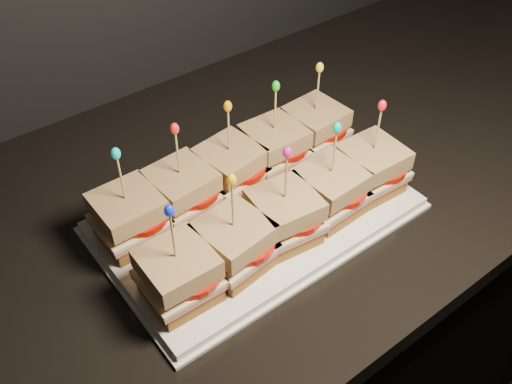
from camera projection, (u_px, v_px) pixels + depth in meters
cabinet at (209, 374)px, 1.19m from camera, size 2.37×0.66×0.89m
granite_slab at (192, 218)px, 0.88m from camera, size 2.41×0.70×0.04m
platter at (256, 215)px, 0.84m from camera, size 0.44×0.27×0.02m
platter_rim at (256, 218)px, 0.85m from camera, size 0.45×0.28×0.01m
sandwich_0_bread_bot at (132, 231)px, 0.79m from camera, size 0.08×0.08×0.02m
sandwich_0_ham at (131, 223)px, 0.78m from camera, size 0.09×0.09×0.01m
sandwich_0_cheese at (130, 220)px, 0.78m from camera, size 0.09×0.09×0.01m
sandwich_0_tomato at (139, 214)px, 0.77m from camera, size 0.08×0.08×0.01m
sandwich_0_bread_top at (127, 206)px, 0.76m from camera, size 0.08×0.08×0.03m
sandwich_0_pick at (122, 181)px, 0.73m from camera, size 0.00×0.00×0.09m
sandwich_0_frill at (116, 153)px, 0.70m from camera, size 0.01×0.01×0.02m
sandwich_1_bread_bot at (184, 205)px, 0.83m from camera, size 0.09×0.09×0.02m
sandwich_1_ham at (183, 198)px, 0.82m from camera, size 0.10×0.09×0.01m
sandwich_1_cheese at (182, 194)px, 0.81m from camera, size 0.10×0.09×0.01m
sandwich_1_tomato at (191, 189)px, 0.81m from camera, size 0.08×0.08×0.01m
sandwich_1_bread_top at (181, 180)px, 0.80m from camera, size 0.09×0.09×0.03m
sandwich_1_pick at (178, 156)px, 0.77m from camera, size 0.00×0.00×0.09m
sandwich_1_frill at (175, 129)px, 0.74m from camera, size 0.01×0.01×0.02m
sandwich_2_bread_bot at (231, 182)px, 0.87m from camera, size 0.09×0.09×0.02m
sandwich_2_ham at (230, 174)px, 0.86m from camera, size 0.10×0.10×0.01m
sandwich_2_cheese at (230, 171)px, 0.85m from camera, size 0.10×0.10×0.01m
sandwich_2_tomato at (239, 166)px, 0.85m from camera, size 0.08×0.08×0.01m
sandwich_2_bread_top at (230, 157)px, 0.83m from camera, size 0.09×0.09×0.03m
sandwich_2_pick at (229, 133)px, 0.80m from camera, size 0.00×0.00×0.09m
sandwich_2_frill at (228, 106)px, 0.77m from camera, size 0.01×0.01×0.02m
sandwich_3_bread_bot at (274, 161)px, 0.90m from camera, size 0.09×0.09×0.02m
sandwich_3_ham at (274, 153)px, 0.89m from camera, size 0.09×0.09×0.01m
sandwich_3_cheese at (274, 150)px, 0.89m from camera, size 0.10×0.09×0.01m
sandwich_3_tomato at (283, 145)px, 0.89m from camera, size 0.08×0.08×0.01m
sandwich_3_bread_top at (275, 136)px, 0.87m from camera, size 0.09×0.09×0.03m
sandwich_3_pick at (275, 112)px, 0.84m from camera, size 0.00×0.00×0.09m
sandwich_3_frill at (276, 86)px, 0.81m from camera, size 0.01×0.01×0.02m
sandwich_4_bread_bot at (313, 141)px, 0.94m from camera, size 0.09×0.09×0.02m
sandwich_4_ham at (314, 134)px, 0.93m from camera, size 0.09×0.09×0.01m
sandwich_4_cheese at (314, 130)px, 0.93m from camera, size 0.10×0.09×0.01m
sandwich_4_tomato at (323, 125)px, 0.92m from camera, size 0.08×0.08×0.01m
sandwich_4_bread_top at (316, 117)px, 0.91m from camera, size 0.09×0.09×0.03m
sandwich_4_pick at (318, 93)px, 0.88m from camera, size 0.00×0.00×0.09m
sandwich_4_frill at (320, 67)px, 0.85m from camera, size 0.01×0.01×0.02m
sandwich_5_bread_bot at (181, 289)px, 0.72m from camera, size 0.08×0.08×0.02m
sandwich_5_ham at (179, 281)px, 0.71m from camera, size 0.09×0.09×0.01m
sandwich_5_cheese at (179, 278)px, 0.70m from camera, size 0.09×0.09×0.01m
sandwich_5_tomato at (189, 272)px, 0.70m from camera, size 0.08×0.08×0.01m
sandwich_5_bread_top at (177, 264)px, 0.68m from camera, size 0.09×0.09×0.03m
sandwich_5_pick at (173, 239)px, 0.65m from camera, size 0.00×0.00×0.09m
sandwich_5_frill at (169, 211)px, 0.62m from camera, size 0.01×0.01×0.02m
sandwich_6_bread_bot at (235, 258)px, 0.76m from camera, size 0.09×0.09×0.02m
sandwich_6_ham at (234, 250)px, 0.75m from camera, size 0.10×0.10×0.01m
sandwich_6_cheese at (234, 247)px, 0.74m from camera, size 0.10×0.10×0.01m
sandwich_6_tomato at (244, 241)px, 0.74m from camera, size 0.08×0.08×0.01m
sandwich_6_bread_top at (234, 233)px, 0.72m from camera, size 0.09×0.09×0.03m
sandwich_6_pick at (233, 208)px, 0.69m from camera, size 0.00×0.00×0.09m
sandwich_6_frill at (232, 180)px, 0.66m from camera, size 0.01×0.01×0.02m
sandwich_7_bread_bot at (284, 230)px, 0.79m from camera, size 0.09×0.09×0.02m
sandwich_7_ham at (284, 222)px, 0.78m from camera, size 0.10×0.10×0.01m
sandwich_7_cheese at (284, 219)px, 0.78m from camera, size 0.10×0.10×0.01m
sandwich_7_tomato at (294, 213)px, 0.77m from camera, size 0.08×0.08×0.01m
sandwich_7_bread_top at (285, 205)px, 0.76m from camera, size 0.09×0.09×0.03m
sandwich_7_pick at (286, 180)px, 0.73m from camera, size 0.00×0.00×0.09m
sandwich_7_frill at (287, 152)px, 0.70m from camera, size 0.01×0.01×0.02m
sandwich_8_bread_bot at (328, 204)px, 0.83m from camera, size 0.09×0.09×0.02m
sandwich_8_ham at (329, 197)px, 0.82m from camera, size 0.09×0.09×0.01m
sandwich_8_cheese at (329, 193)px, 0.82m from camera, size 0.10×0.09×0.01m
sandwich_8_tomato at (339, 188)px, 0.81m from camera, size 0.08×0.08×0.01m
sandwich_8_bread_top at (331, 179)px, 0.80m from camera, size 0.09×0.09×0.03m
sandwich_8_pick at (334, 155)px, 0.77m from camera, size 0.00×0.00×0.09m
sandwich_8_frill at (337, 128)px, 0.74m from camera, size 0.01×0.01×0.02m
sandwich_9_bread_bot at (369, 181)px, 0.87m from camera, size 0.09×0.09×0.02m
sandwich_9_ham at (370, 174)px, 0.86m from camera, size 0.09×0.09×0.01m
sandwich_9_cheese at (371, 170)px, 0.85m from camera, size 0.10×0.09×0.01m
sandwich_9_tomato at (380, 165)px, 0.85m from camera, size 0.08×0.08×0.01m
sandwich_9_bread_top at (373, 156)px, 0.84m from camera, size 0.09×0.09×0.03m
sandwich_9_pick at (377, 132)px, 0.81m from camera, size 0.00×0.00×0.09m
sandwich_9_frill at (382, 105)px, 0.78m from camera, size 0.01×0.01×0.02m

